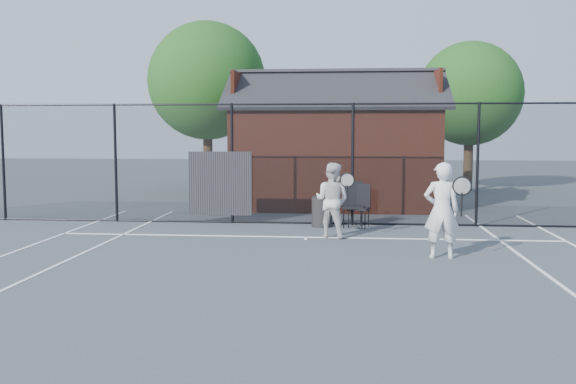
# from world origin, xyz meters

# --- Properties ---
(ground) EXTENTS (80.00, 80.00, 0.00)m
(ground) POSITION_xyz_m (0.00, 0.00, 0.00)
(ground) COLOR #444A4E
(ground) RESTS_ON ground
(court_lines) EXTENTS (11.02, 18.00, 0.01)m
(court_lines) POSITION_xyz_m (0.00, -1.32, 0.01)
(court_lines) COLOR white
(court_lines) RESTS_ON ground
(fence) EXTENTS (22.04, 3.00, 3.00)m
(fence) POSITION_xyz_m (-0.30, 5.00, 1.45)
(fence) COLOR black
(fence) RESTS_ON ground
(clubhouse) EXTENTS (6.50, 4.36, 4.19)m
(clubhouse) POSITION_xyz_m (0.50, 9.00, 1.61)
(clubhouse) COLOR maroon
(clubhouse) RESTS_ON ground
(tree_left) EXTENTS (4.48, 4.48, 6.44)m
(tree_left) POSITION_xyz_m (-4.50, 13.50, 4.19)
(tree_left) COLOR #332014
(tree_left) RESTS_ON ground
(tree_right) EXTENTS (3.97, 3.97, 5.70)m
(tree_right) POSITION_xyz_m (5.50, 14.50, 3.71)
(tree_right) COLOR #332014
(tree_right) RESTS_ON ground
(player_front) EXTENTS (0.79, 0.58, 1.76)m
(player_front) POSITION_xyz_m (2.60, 0.98, 0.88)
(player_front) COLOR white
(player_front) RESTS_ON ground
(player_back) EXTENTS (0.97, 0.88, 1.63)m
(player_back) POSITION_xyz_m (0.55, 3.10, 0.82)
(player_back) COLOR silver
(player_back) RESTS_ON ground
(chair_left) EXTENTS (0.59, 0.60, 1.01)m
(chair_left) POSITION_xyz_m (1.15, 4.60, 0.50)
(chair_left) COLOR black
(chair_left) RESTS_ON ground
(chair_right) EXTENTS (0.54, 0.56, 1.08)m
(chair_right) POSITION_xyz_m (1.01, 4.60, 0.54)
(chair_right) COLOR black
(chair_right) RESTS_ON ground
(waste_bin) EXTENTS (0.57, 0.57, 0.73)m
(waste_bin) POSITION_xyz_m (0.27, 4.60, 0.37)
(waste_bin) COLOR #252525
(waste_bin) RESTS_ON ground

